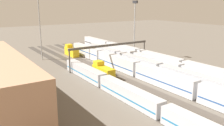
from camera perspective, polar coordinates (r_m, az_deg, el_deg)
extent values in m
plane|color=#60594F|center=(85.93, 3.31, -2.20)|extent=(400.00, 400.00, 0.00)
cube|color=#4C443D|center=(95.31, 10.58, -0.75)|extent=(140.00, 2.80, 0.12)
cube|color=#4C443D|center=(92.02, 8.32, -1.19)|extent=(140.00, 2.80, 0.12)
cube|color=#3D3833|center=(88.88, 5.90, -1.66)|extent=(140.00, 2.80, 0.12)
cube|color=#3D3833|center=(85.92, 3.31, -2.17)|extent=(140.00, 2.80, 0.12)
cube|color=#4C443D|center=(83.15, 0.53, -2.70)|extent=(140.00, 2.80, 0.12)
cube|color=#3D3833|center=(80.60, -2.43, -3.26)|extent=(140.00, 2.80, 0.12)
cube|color=#3D3833|center=(78.29, -5.58, -3.85)|extent=(140.00, 2.80, 0.12)
cube|color=#B7BABF|center=(71.73, 18.36, -4.06)|extent=(23.00, 3.00, 5.00)
cube|color=black|center=(71.67, 18.37, -3.91)|extent=(22.40, 3.06, 0.36)
cube|color=#B7BABF|center=(88.03, 6.05, -0.10)|extent=(23.00, 3.00, 5.00)
cube|color=black|center=(88.04, 6.05, -0.13)|extent=(22.40, 3.06, 0.36)
cube|color=#B7BABF|center=(107.35, -2.13, 2.56)|extent=(23.00, 3.00, 5.00)
cube|color=black|center=(107.30, -2.13, 2.67)|extent=(22.40, 3.06, 0.36)
cube|color=silver|center=(71.65, 12.30, -3.67)|extent=(23.00, 3.00, 5.00)
cube|color=#285193|center=(71.83, 12.28, -4.13)|extent=(22.40, 3.06, 0.36)
cube|color=silver|center=(89.52, 1.26, 0.22)|extent=(23.00, 3.00, 5.00)
cube|color=#285193|center=(89.69, 1.26, -0.23)|extent=(22.40, 3.06, 0.36)
cube|color=silver|center=(109.84, -5.91, 2.75)|extent=(23.00, 3.00, 5.00)
cube|color=#285193|center=(109.81, -5.91, 2.82)|extent=(22.40, 3.06, 0.36)
cube|color=#B7BABF|center=(60.41, 4.05, -7.37)|extent=(23.00, 3.00, 3.80)
cube|color=#1E6B9E|center=(60.61, 4.04, -7.85)|extent=(22.40, 3.06, 0.36)
cube|color=#B7BABF|center=(79.96, -6.49, -2.02)|extent=(23.00, 3.00, 3.80)
cube|color=#1E6B9E|center=(80.08, -6.48, -2.33)|extent=(22.40, 3.06, 0.36)
cube|color=silver|center=(79.21, 23.28, -2.81)|extent=(23.00, 3.00, 5.00)
cube|color=black|center=(79.35, 23.25, -3.17)|extent=(22.40, 3.06, 0.36)
cube|color=silver|center=(94.05, 11.04, 0.64)|extent=(23.00, 3.00, 5.00)
cube|color=black|center=(94.22, 11.02, 0.20)|extent=(22.40, 3.06, 0.36)
cube|color=silver|center=(112.19, 2.43, 3.06)|extent=(23.00, 3.00, 5.00)
cube|color=black|center=(112.34, 2.43, 2.69)|extent=(22.40, 3.06, 0.36)
cube|color=silver|center=(132.29, -3.70, 4.73)|extent=(23.00, 3.00, 5.00)
cube|color=black|center=(132.35, -3.70, 4.59)|extent=(22.40, 3.06, 0.36)
cube|color=gold|center=(79.25, -2.08, -2.16)|extent=(10.00, 3.00, 3.60)
cube|color=gold|center=(81.09, -3.19, 0.04)|extent=(3.00, 2.70, 1.40)
cube|color=silver|center=(73.09, 23.70, -4.22)|extent=(23.00, 3.00, 5.00)
cube|color=silver|center=(87.85, 10.52, -0.29)|extent=(23.00, 3.00, 5.00)
cube|color=silver|center=(106.13, 1.50, 2.43)|extent=(23.00, 3.00, 5.00)
cube|color=gold|center=(113.42, -9.60, 2.63)|extent=(10.00, 3.00, 3.60)
cube|color=gold|center=(115.67, -10.25, 4.09)|extent=(3.00, 2.70, 1.40)
cylinder|color=#9EA0A5|center=(108.45, 5.38, 7.63)|extent=(0.44, 0.44, 23.97)
cube|color=#262628|center=(107.78, 5.54, 14.29)|extent=(2.80, 0.70, 1.20)
cylinder|color=#9EA0A5|center=(107.34, -16.77, 7.70)|extent=(0.44, 0.44, 26.44)
cylinder|color=#4C4742|center=(103.09, 7.65, 2.74)|extent=(0.50, 0.50, 8.00)
cylinder|color=#4C4742|center=(85.19, -10.07, 0.24)|extent=(0.50, 0.50, 8.00)
cube|color=#4C4742|center=(92.15, -0.37, 4.30)|extent=(0.70, 35.00, 0.80)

